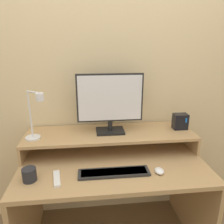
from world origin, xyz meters
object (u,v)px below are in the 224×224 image
object	(u,v)px
remote_control	(57,179)
mug	(29,175)
mouse	(159,171)
keyboard	(114,172)
desk_lamp	(35,117)
router_dock	(180,121)
monitor	(109,102)

from	to	relation	value
remote_control	mug	world-z (taller)	mug
mouse	mug	distance (m)	0.83
keyboard	mug	bearing A→B (deg)	-178.57
keyboard	desk_lamp	bearing A→B (deg)	153.01
desk_lamp	router_dock	xyz separation A→B (m)	(1.11, 0.09, -0.11)
monitor	router_dock	size ratio (longest dim) A/B	3.95
monitor	mouse	xyz separation A→B (m)	(0.29, -0.38, -0.38)
monitor	desk_lamp	distance (m)	0.54
keyboard	router_dock	bearing A→B (deg)	31.69
monitor	router_dock	distance (m)	0.60
router_dock	mug	distance (m)	1.18
desk_lamp	mug	bearing A→B (deg)	-90.82
monitor	remote_control	size ratio (longest dim) A/B	2.93
router_dock	keyboard	bearing A→B (deg)	-148.31
remote_control	keyboard	bearing A→B (deg)	3.68
keyboard	mug	xyz separation A→B (m)	(-0.53, -0.01, 0.03)
remote_control	mug	size ratio (longest dim) A/B	1.98
monitor	remote_control	distance (m)	0.66
keyboard	mouse	size ratio (longest dim) A/B	5.90
remote_control	mug	bearing A→B (deg)	176.46
desk_lamp	mouse	distance (m)	0.92
mug	mouse	bearing A→B (deg)	-0.62
monitor	router_dock	bearing A→B (deg)	0.35
remote_control	mug	distance (m)	0.17
monitor	keyboard	bearing A→B (deg)	-91.22
monitor	router_dock	xyz separation A→B (m)	(0.58, 0.00, -0.18)
desk_lamp	mouse	world-z (taller)	desk_lamp
desk_lamp	keyboard	size ratio (longest dim) A/B	0.77
monitor	desk_lamp	xyz separation A→B (m)	(-0.53, -0.09, -0.07)
remote_control	mouse	bearing A→B (deg)	0.11
mug	monitor	bearing A→B (deg)	34.65
router_dock	mouse	size ratio (longest dim) A/B	1.61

